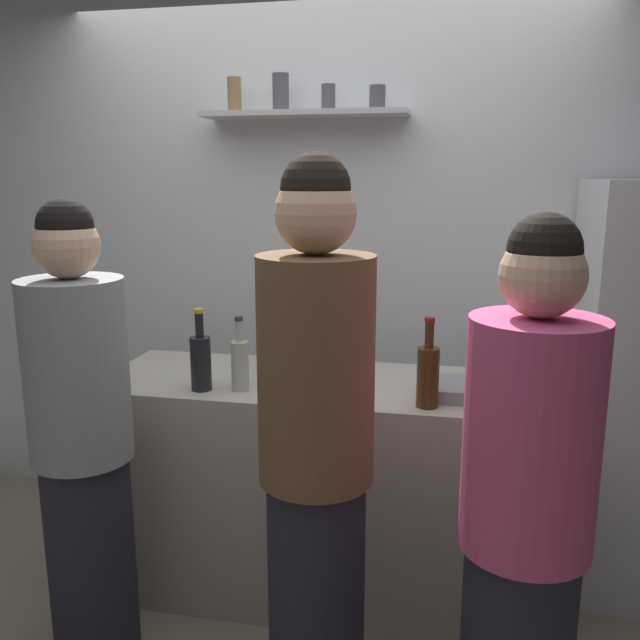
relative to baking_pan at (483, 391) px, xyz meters
name	(u,v)px	position (x,y,z in m)	size (l,w,h in m)	color
back_wall_assembly	(330,262)	(-0.73, 0.80, 0.36)	(4.80, 0.32, 2.60)	white
counter	(320,486)	(-0.63, 0.08, -0.48)	(1.77, 0.63, 0.91)	#B7B2A8
baking_pan	(483,391)	(0.00, 0.00, 0.00)	(0.34, 0.24, 0.05)	gray
utensil_holder	(276,352)	(-0.87, 0.26, 0.03)	(0.12, 0.12, 0.20)	#B2B2B7
wine_bottle_amber_glass	(428,374)	(-0.20, -0.14, 0.10)	(0.08, 0.08, 0.33)	#472814
wine_bottle_dark_glass	(201,360)	(-1.06, -0.12, 0.09)	(0.08, 0.08, 0.32)	black
wine_bottle_pale_glass	(240,363)	(-0.91, -0.09, 0.08)	(0.07, 0.07, 0.29)	#B2BFB2
wine_bottle_green_glass	(283,354)	(-0.78, 0.06, 0.08)	(0.08, 0.08, 0.30)	#19471E
water_bottle_plastic	(322,343)	(-0.66, 0.27, 0.08)	(0.09, 0.09, 0.24)	silver
person_pink_top	(524,533)	(0.08, -0.77, -0.13)	(0.34, 0.34, 1.64)	#262633
person_grey_hoodie	(83,447)	(-1.34, -0.51, -0.12)	(0.34, 0.34, 1.65)	#262633
person_brown_jacket	(316,461)	(-0.50, -0.63, -0.05)	(0.34, 0.34, 1.78)	#262633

